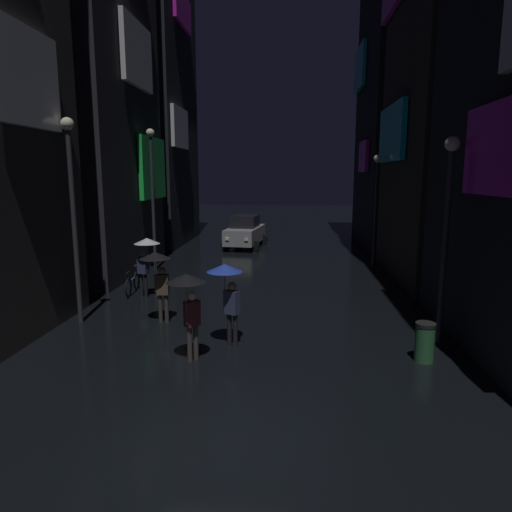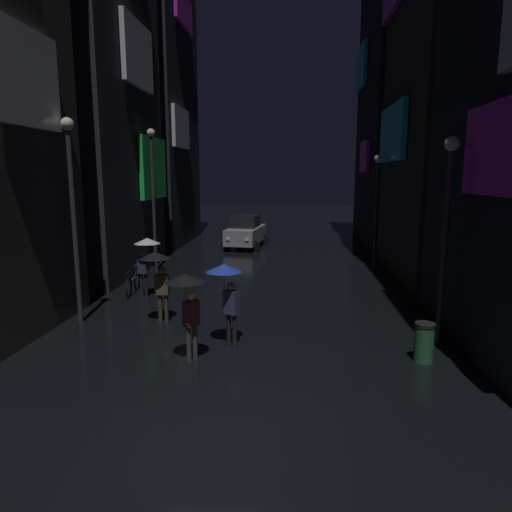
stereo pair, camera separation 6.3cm
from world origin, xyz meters
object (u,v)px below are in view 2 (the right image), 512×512
at_px(streetlamp_right_near, 447,217).
at_px(streetlamp_right_far, 377,198).
at_px(pedestrian_midstreet_left_clear, 146,251).
at_px(bicycle_parked_at_storefront, 133,283).
at_px(streetlamp_left_near, 72,199).
at_px(streetlamp_left_far, 153,185).
at_px(pedestrian_far_right_black, 157,267).
at_px(pedestrian_foreground_right_blue, 226,282).
at_px(pedestrian_near_crossing_black, 187,293).
at_px(trash_bin, 424,342).
at_px(car_distant, 246,232).

bearing_deg(streetlamp_right_near, streetlamp_right_far, 90.00).
height_order(pedestrian_midstreet_left_clear, bicycle_parked_at_storefront, pedestrian_midstreet_left_clear).
distance_m(pedestrian_midstreet_left_clear, streetlamp_left_near, 3.70).
bearing_deg(streetlamp_left_near, streetlamp_left_far, 90.00).
bearing_deg(pedestrian_midstreet_left_clear, streetlamp_right_far, 33.15).
bearing_deg(streetlamp_left_far, pedestrian_far_right_black, -72.41).
height_order(pedestrian_midstreet_left_clear, streetlamp_left_far, streetlamp_left_far).
xyz_separation_m(pedestrian_midstreet_left_clear, streetlamp_right_near, (8.93, -3.88, 1.61)).
relative_size(pedestrian_foreground_right_blue, bicycle_parked_at_storefront, 1.17).
relative_size(pedestrian_near_crossing_black, streetlamp_left_near, 0.36).
relative_size(pedestrian_far_right_black, streetlamp_left_far, 0.34).
bearing_deg(streetlamp_right_near, pedestrian_near_crossing_black, -164.53).
xyz_separation_m(streetlamp_left_near, trash_bin, (9.30, -2.14, -3.16)).
bearing_deg(pedestrian_foreground_right_blue, streetlamp_right_near, 6.09).
distance_m(pedestrian_near_crossing_black, bicycle_parked_at_storefront, 7.05).
xyz_separation_m(car_distant, streetlamp_right_far, (6.59, -5.69, 2.35)).
distance_m(pedestrian_far_right_black, trash_bin, 7.43).
bearing_deg(pedestrian_midstreet_left_clear, streetlamp_left_far, 103.27).
distance_m(pedestrian_midstreet_left_clear, streetlamp_right_far, 10.78).
xyz_separation_m(pedestrian_far_right_black, car_distant, (1.07, 14.33, -0.74)).
height_order(bicycle_parked_at_storefront, streetlamp_right_near, streetlamp_right_near).
bearing_deg(streetlamp_right_far, pedestrian_foreground_right_blue, -117.73).
relative_size(streetlamp_left_far, streetlamp_right_near, 1.21).
xyz_separation_m(streetlamp_right_near, streetlamp_left_near, (-10.00, 0.93, 0.35)).
bearing_deg(car_distant, pedestrian_near_crossing_black, -88.49).
height_order(pedestrian_foreground_right_blue, car_distant, pedestrian_foreground_right_blue).
relative_size(pedestrian_foreground_right_blue, streetlamp_right_far, 0.41).
xyz_separation_m(pedestrian_foreground_right_blue, streetlamp_right_far, (5.41, 10.29, 1.61)).
bearing_deg(trash_bin, streetlamp_right_near, 59.94).
distance_m(pedestrian_midstreet_left_clear, streetlamp_left_far, 5.16).
bearing_deg(streetlamp_left_near, pedestrian_near_crossing_black, -34.30).
relative_size(streetlamp_right_near, streetlamp_left_near, 0.89).
bearing_deg(streetlamp_right_far, trash_bin, -93.67).
xyz_separation_m(car_distant, streetlamp_left_far, (-3.41, -6.97, 2.93)).
bearing_deg(streetlamp_left_far, car_distant, 63.93).
relative_size(pedestrian_near_crossing_black, pedestrian_midstreet_left_clear, 1.00).
bearing_deg(car_distant, streetlamp_right_near, -66.83).
height_order(car_distant, streetlamp_left_near, streetlamp_left_near).
bearing_deg(car_distant, pedestrian_far_right_black, -94.29).
xyz_separation_m(pedestrian_near_crossing_black, trash_bin, (5.44, 0.49, -1.20)).
bearing_deg(car_distant, streetlamp_right_far, -40.78).
xyz_separation_m(pedestrian_far_right_black, trash_bin, (6.97, -2.28, -1.20)).
bearing_deg(pedestrian_midstreet_left_clear, bicycle_parked_at_storefront, 147.81).
distance_m(streetlamp_left_far, trash_bin, 13.82).
relative_size(pedestrian_far_right_black, bicycle_parked_at_storefront, 1.17).
xyz_separation_m(pedestrian_near_crossing_black, streetlamp_left_far, (-3.86, 10.13, 2.19)).
relative_size(car_distant, streetlamp_right_near, 0.83).
height_order(pedestrian_near_crossing_black, pedestrian_foreground_right_blue, same).
distance_m(streetlamp_left_far, streetlamp_left_near, 7.50).
bearing_deg(pedestrian_near_crossing_black, pedestrian_far_right_black, 118.83).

